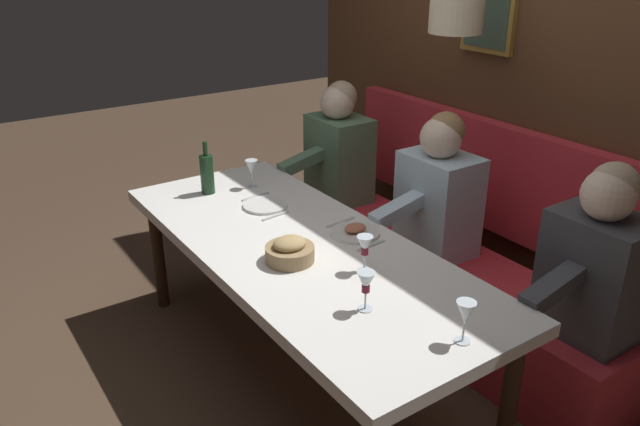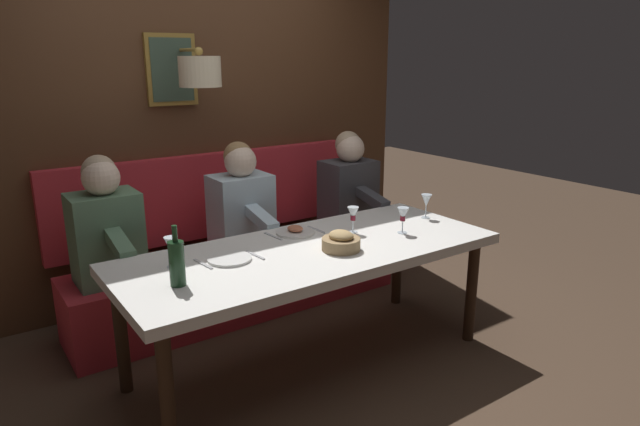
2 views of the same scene
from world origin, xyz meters
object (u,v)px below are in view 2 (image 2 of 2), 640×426
(dining_table, at_px, (311,259))
(wine_glass_3, at_px, (403,215))
(diner_middle, at_px, (105,225))
(diner_nearest, at_px, (349,185))
(wine_glass_0, at_px, (171,246))
(bread_bowl, at_px, (341,242))
(wine_bottle, at_px, (177,262))
(diner_near, at_px, (241,203))
(wine_glass_2, at_px, (353,215))
(wine_glass_1, at_px, (426,201))

(dining_table, distance_m, wine_glass_3, 0.65)
(diner_middle, xyz_separation_m, wine_glass_3, (-0.98, -1.53, 0.04))
(dining_table, relative_size, diner_nearest, 2.81)
(dining_table, bearing_deg, wine_glass_3, -98.74)
(wine_glass_0, bearing_deg, bread_bowl, -108.33)
(wine_bottle, bearing_deg, diner_near, -40.90)
(dining_table, relative_size, wine_glass_3, 13.54)
(diner_near, distance_m, bread_bowl, 1.02)
(wine_glass_2, distance_m, wine_glass_3, 0.31)
(diner_near, bearing_deg, wine_glass_2, -155.16)
(wine_bottle, distance_m, bread_bowl, 0.95)
(wine_bottle, bearing_deg, dining_table, -84.33)
(wine_glass_0, bearing_deg, wine_glass_1, -93.40)
(diner_nearest, bearing_deg, wine_glass_1, -178.42)
(wine_glass_2, height_order, wine_bottle, wine_bottle)
(wine_bottle, bearing_deg, diner_middle, 4.84)
(wine_glass_1, relative_size, bread_bowl, 0.75)
(diner_nearest, bearing_deg, wine_bottle, 118.39)
(bread_bowl, bearing_deg, diner_nearest, -39.73)
(diner_nearest, relative_size, wine_glass_0, 4.82)
(wine_glass_1, bearing_deg, wine_glass_0, 86.60)
(dining_table, xyz_separation_m, diner_nearest, (0.88, -0.96, 0.14))
(dining_table, xyz_separation_m, bread_bowl, (-0.13, -0.12, 0.12))
(diner_near, bearing_deg, wine_bottle, 139.10)
(dining_table, xyz_separation_m, wine_glass_0, (0.16, 0.76, 0.18))
(diner_nearest, distance_m, wine_glass_0, 1.86)
(diner_near, bearing_deg, wine_glass_0, 132.96)
(wine_bottle, bearing_deg, diner_nearest, -61.61)
(diner_nearest, bearing_deg, wine_glass_0, 112.65)
(wine_glass_0, relative_size, wine_glass_1, 1.00)
(dining_table, distance_m, diner_near, 0.89)
(diner_nearest, relative_size, wine_glass_2, 4.82)
(wine_glass_0, distance_m, bread_bowl, 0.93)
(dining_table, bearing_deg, wine_glass_0, 77.78)
(diner_near, xyz_separation_m, wine_glass_0, (-0.72, 0.77, 0.04))
(wine_glass_3, relative_size, wine_bottle, 0.55)
(wine_glass_2, distance_m, wine_bottle, 1.21)
(diner_nearest, relative_size, bread_bowl, 3.60)
(dining_table, relative_size, wine_glass_2, 13.54)
(wine_glass_0, xyz_separation_m, bread_bowl, (-0.29, -0.88, -0.07))
(wine_glass_1, height_order, wine_glass_3, same)
(dining_table, xyz_separation_m, wine_bottle, (-0.08, 0.82, 0.18))
(diner_nearest, height_order, wine_bottle, diner_nearest)
(dining_table, xyz_separation_m, diner_middle, (0.88, 0.91, 0.14))
(bread_bowl, bearing_deg, wine_glass_2, -49.66)
(bread_bowl, bearing_deg, diner_near, 6.21)
(wine_glass_3, bearing_deg, diner_nearest, -19.08)
(diner_near, bearing_deg, bread_bowl, -173.79)
(diner_near, height_order, wine_bottle, diner_near)
(diner_near, distance_m, diner_middle, 0.92)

